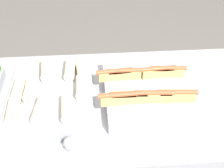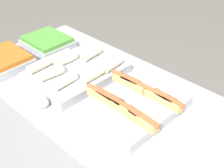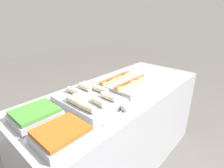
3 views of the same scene
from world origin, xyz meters
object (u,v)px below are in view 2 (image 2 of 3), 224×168
Objects in this scene: tray_wraps at (76,71)px; tray_side_back at (47,43)px; serving_spoon_near at (42,102)px; tray_hotdogs at (134,104)px; tray_side_front at (4,60)px.

tray_wraps reaches higher than tray_side_back.
tray_side_back reaches higher than serving_spoon_near.
tray_hotdogs is 1.58× the size of tray_side_front.
tray_side_back is at bearing 173.57° from tray_hotdogs.
tray_hotdogs is 0.79m from tray_side_back.
tray_hotdogs reaches higher than tray_side_front.
tray_hotdogs is 0.44m from serving_spoon_near.
tray_hotdogs reaches higher than serving_spoon_near.
serving_spoon_near is (-0.34, -0.28, -0.01)m from tray_hotdogs.
tray_side_front is (-0.79, -0.21, -0.00)m from tray_hotdogs.
tray_side_front is at bearing -151.23° from tray_wraps.
tray_side_front is 1.10× the size of serving_spoon_near.
tray_wraps is (-0.41, -0.00, -0.00)m from tray_hotdogs.
tray_side_back is (0.00, 0.30, 0.00)m from tray_side_front.
tray_wraps is 1.90× the size of serving_spoon_near.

